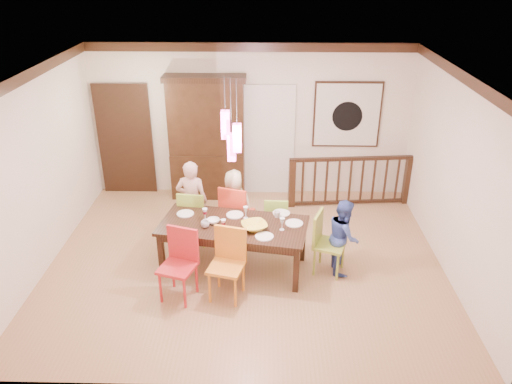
{
  "coord_description": "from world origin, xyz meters",
  "views": [
    {
      "loc": [
        0.31,
        -6.53,
        4.35
      ],
      "look_at": [
        0.16,
        0.13,
        1.12
      ],
      "focal_mm": 35.0,
      "sensor_mm": 36.0,
      "label": 1
    }
  ],
  "objects_px": {
    "chair_far_left": "(194,212)",
    "balustrade": "(350,180)",
    "person_far_left": "(192,201)",
    "dining_table": "(233,229)",
    "person_end_right": "(343,236)",
    "chair_end_right": "(330,240)",
    "person_far_mid": "(234,205)",
    "china_hutch": "(207,138)"
  },
  "relations": [
    {
      "from": "chair_far_left",
      "to": "person_end_right",
      "type": "xyz_separation_m",
      "value": [
        2.3,
        -0.74,
        0.03
      ]
    },
    {
      "from": "dining_table",
      "to": "chair_end_right",
      "type": "height_order",
      "value": "chair_end_right"
    },
    {
      "from": "chair_far_left",
      "to": "person_far_left",
      "type": "xyz_separation_m",
      "value": [
        -0.04,
        0.08,
        0.15
      ]
    },
    {
      "from": "dining_table",
      "to": "chair_far_left",
      "type": "relative_size",
      "value": 2.38
    },
    {
      "from": "chair_far_left",
      "to": "person_far_left",
      "type": "distance_m",
      "value": 0.18
    },
    {
      "from": "person_far_left",
      "to": "person_far_mid",
      "type": "xyz_separation_m",
      "value": [
        0.67,
        0.08,
        -0.1
      ]
    },
    {
      "from": "balustrade",
      "to": "person_far_mid",
      "type": "relative_size",
      "value": 1.93
    },
    {
      "from": "chair_far_left",
      "to": "balustrade",
      "type": "relative_size",
      "value": 0.41
    },
    {
      "from": "china_hutch",
      "to": "chair_end_right",
      "type": "bearing_deg",
      "value": -51.23
    },
    {
      "from": "person_far_left",
      "to": "balustrade",
      "type": "bearing_deg",
      "value": -149.18
    },
    {
      "from": "chair_end_right",
      "to": "person_far_left",
      "type": "height_order",
      "value": "person_far_left"
    },
    {
      "from": "china_hutch",
      "to": "balustrade",
      "type": "distance_m",
      "value": 2.79
    },
    {
      "from": "balustrade",
      "to": "person_end_right",
      "type": "bearing_deg",
      "value": -106.29
    },
    {
      "from": "person_end_right",
      "to": "chair_far_left",
      "type": "bearing_deg",
      "value": 71.32
    },
    {
      "from": "balustrade",
      "to": "person_far_left",
      "type": "bearing_deg",
      "value": -159.49
    },
    {
      "from": "dining_table",
      "to": "person_far_left",
      "type": "relative_size",
      "value": 1.63
    },
    {
      "from": "dining_table",
      "to": "person_far_mid",
      "type": "distance_m",
      "value": 0.91
    },
    {
      "from": "dining_table",
      "to": "person_far_mid",
      "type": "xyz_separation_m",
      "value": [
        -0.05,
        0.9,
        -0.07
      ]
    },
    {
      "from": "chair_far_left",
      "to": "person_far_left",
      "type": "relative_size",
      "value": 0.68
    },
    {
      "from": "dining_table",
      "to": "chair_end_right",
      "type": "distance_m",
      "value": 1.42
    },
    {
      "from": "china_hutch",
      "to": "person_far_left",
      "type": "xyz_separation_m",
      "value": [
        -0.07,
        -1.68,
        -0.48
      ]
    },
    {
      "from": "person_end_right",
      "to": "china_hutch",
      "type": "bearing_deg",
      "value": 41.41
    },
    {
      "from": "dining_table",
      "to": "china_hutch",
      "type": "xyz_separation_m",
      "value": [
        -0.65,
        2.49,
        0.51
      ]
    },
    {
      "from": "chair_far_left",
      "to": "china_hutch",
      "type": "bearing_deg",
      "value": -84.15
    },
    {
      "from": "chair_end_right",
      "to": "person_far_mid",
      "type": "bearing_deg",
      "value": 77.03
    },
    {
      "from": "chair_far_left",
      "to": "person_end_right",
      "type": "bearing_deg",
      "value": 169.1
    },
    {
      "from": "person_far_left",
      "to": "dining_table",
      "type": "bearing_deg",
      "value": 136.49
    },
    {
      "from": "person_far_mid",
      "to": "dining_table",
      "type": "bearing_deg",
      "value": 95.06
    },
    {
      "from": "balustrade",
      "to": "person_far_mid",
      "type": "distance_m",
      "value": 2.43
    },
    {
      "from": "person_far_left",
      "to": "person_far_mid",
      "type": "height_order",
      "value": "person_far_left"
    },
    {
      "from": "dining_table",
      "to": "chair_far_left",
      "type": "height_order",
      "value": "chair_far_left"
    },
    {
      "from": "china_hutch",
      "to": "chair_far_left",
      "type": "bearing_deg",
      "value": -91.14
    },
    {
      "from": "dining_table",
      "to": "person_far_mid",
      "type": "relative_size",
      "value": 1.89
    },
    {
      "from": "balustrade",
      "to": "person_far_mid",
      "type": "xyz_separation_m",
      "value": [
        -2.09,
        -1.25,
        0.1
      ]
    },
    {
      "from": "china_hutch",
      "to": "person_far_left",
      "type": "height_order",
      "value": "china_hutch"
    },
    {
      "from": "person_far_left",
      "to": "person_end_right",
      "type": "xyz_separation_m",
      "value": [
        2.34,
        -0.82,
        -0.12
      ]
    },
    {
      "from": "chair_far_left",
      "to": "person_end_right",
      "type": "relative_size",
      "value": 0.83
    },
    {
      "from": "chair_end_right",
      "to": "person_far_left",
      "type": "bearing_deg",
      "value": 88.03
    },
    {
      "from": "chair_end_right",
      "to": "china_hutch",
      "type": "relative_size",
      "value": 0.4
    },
    {
      "from": "balustrade",
      "to": "person_far_left",
      "type": "xyz_separation_m",
      "value": [
        -2.76,
        -1.33,
        0.2
      ]
    },
    {
      "from": "person_far_mid",
      "to": "person_end_right",
      "type": "distance_m",
      "value": 1.9
    },
    {
      "from": "chair_end_right",
      "to": "person_far_left",
      "type": "xyz_separation_m",
      "value": [
        -2.14,
        0.89,
        0.15
      ]
    }
  ]
}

